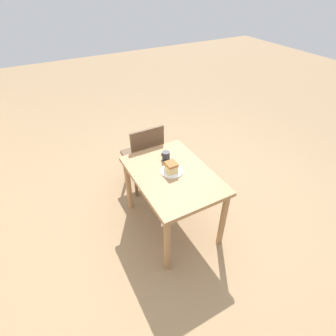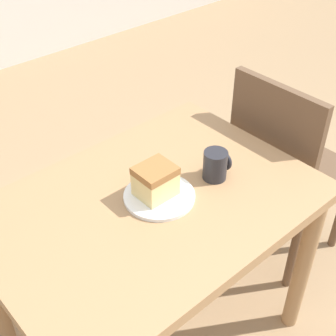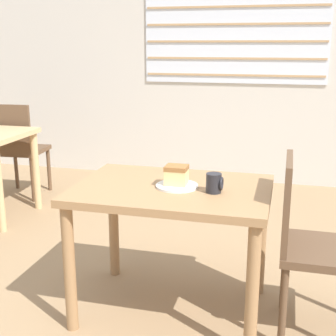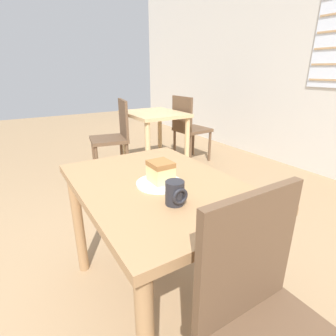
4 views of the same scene
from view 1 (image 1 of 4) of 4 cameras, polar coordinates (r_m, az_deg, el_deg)
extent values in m
plane|color=#997A56|center=(3.14, 7.02, -8.41)|extent=(14.00, 14.00, 0.00)
cube|color=#9E754C|center=(2.48, 1.03, -1.56)|extent=(0.99, 0.71, 0.04)
cylinder|color=#9E754C|center=(2.60, 11.87, -11.00)|extent=(0.06, 0.06, 0.66)
cylinder|color=#9E754C|center=(3.12, 1.76, -0.29)|extent=(0.06, 0.06, 0.66)
cylinder|color=#9E754C|center=(2.37, -0.18, -16.58)|extent=(0.06, 0.06, 0.66)
cylinder|color=#9E754C|center=(2.92, -8.60, -3.82)|extent=(0.06, 0.06, 0.66)
cube|color=brown|center=(3.18, -5.67, 2.71)|extent=(0.41, 0.41, 0.04)
cylinder|color=brown|center=(3.49, -4.01, 1.88)|extent=(0.04, 0.04, 0.42)
cylinder|color=brown|center=(3.40, -9.32, 0.20)|extent=(0.04, 0.04, 0.42)
cylinder|color=brown|center=(3.24, -1.35, -1.29)|extent=(0.04, 0.04, 0.42)
cylinder|color=brown|center=(3.14, -7.01, -3.21)|extent=(0.04, 0.04, 0.42)
cube|color=brown|center=(2.90, -4.41, 4.64)|extent=(0.03, 0.39, 0.43)
cylinder|color=white|center=(2.48, 0.84, -0.71)|extent=(0.22, 0.22, 0.01)
cube|color=#E0C67F|center=(2.45, 0.71, -0.05)|extent=(0.11, 0.10, 0.07)
cube|color=#936033|center=(2.42, 0.71, 0.86)|extent=(0.11, 0.10, 0.02)
cylinder|color=#232328|center=(2.61, -0.45, 2.62)|extent=(0.08, 0.08, 0.10)
torus|color=#232328|center=(2.63, -0.84, 3.04)|extent=(0.01, 0.07, 0.07)
camera|label=2|loc=(2.13, 31.52, 15.48)|focal=50.00mm
camera|label=3|loc=(3.96, 27.87, 21.62)|focal=50.00mm
camera|label=4|loc=(3.23, 0.98, 18.82)|focal=28.00mm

